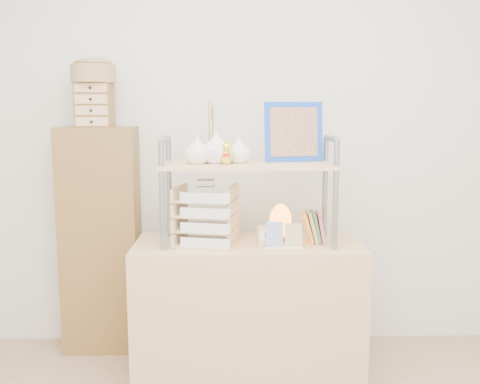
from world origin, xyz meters
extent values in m
cube|color=silver|center=(0.00, 1.70, 1.30)|extent=(3.40, 0.02, 2.60)
cube|color=tan|center=(0.00, 1.20, 0.38)|extent=(1.20, 0.50, 0.75)
cube|color=brown|center=(-0.87, 1.57, 0.68)|extent=(0.45, 0.24, 1.35)
cylinder|color=gray|center=(-0.43, 1.05, 1.02)|extent=(0.03, 0.03, 0.55)
cylinder|color=gray|center=(-0.43, 1.35, 1.02)|extent=(0.03, 0.03, 0.55)
cylinder|color=gray|center=(-0.43, 1.20, 1.30)|extent=(0.03, 0.30, 0.03)
cylinder|color=gray|center=(0.43, 1.05, 1.02)|extent=(0.03, 0.03, 0.55)
cylinder|color=gray|center=(0.43, 1.35, 1.02)|extent=(0.03, 0.03, 0.55)
cylinder|color=gray|center=(0.43, 1.20, 1.30)|extent=(0.03, 0.30, 0.03)
cube|color=tan|center=(0.00, 1.20, 1.16)|extent=(0.90, 0.34, 0.02)
imported|color=white|center=(-0.26, 1.18, 1.24)|extent=(0.14, 0.14, 0.14)
imported|color=white|center=(-0.16, 1.20, 1.26)|extent=(0.16, 0.16, 0.17)
imported|color=white|center=(-0.05, 1.22, 1.24)|extent=(0.13, 0.13, 0.14)
cylinder|color=#2859AD|center=(-0.20, 1.32, 1.22)|extent=(0.07, 0.07, 0.10)
cube|color=blue|center=(0.25, 1.30, 1.33)|extent=(0.32, 0.11, 0.32)
cube|color=brown|center=(0.25, 1.29, 1.33)|extent=(0.26, 0.08, 0.26)
cube|color=#CB5981|center=(0.38, 1.20, 0.83)|extent=(0.05, 0.12, 0.17)
cube|color=#4C8C46|center=(0.36, 1.22, 0.83)|extent=(0.05, 0.12, 0.17)
cube|color=tan|center=(0.34, 1.20, 0.83)|extent=(0.06, 0.13, 0.17)
cube|color=gold|center=(0.32, 1.22, 0.83)|extent=(0.06, 0.14, 0.17)
cube|color=tan|center=(-0.22, 1.19, 0.76)|extent=(0.33, 0.31, 0.01)
cube|color=white|center=(-0.22, 1.06, 0.78)|extent=(0.25, 0.06, 0.05)
cube|color=tan|center=(-0.22, 1.19, 0.83)|extent=(0.33, 0.31, 0.01)
cube|color=white|center=(-0.22, 1.06, 0.86)|extent=(0.25, 0.06, 0.05)
cube|color=tan|center=(-0.22, 1.19, 0.91)|extent=(0.33, 0.31, 0.01)
cube|color=white|center=(-0.22, 1.06, 0.94)|extent=(0.25, 0.06, 0.05)
cube|color=tan|center=(-0.22, 1.19, 0.99)|extent=(0.33, 0.31, 0.01)
cube|color=white|center=(-0.22, 1.06, 1.01)|extent=(0.25, 0.06, 0.05)
cube|color=beige|center=(-0.22, 1.17, 1.07)|extent=(0.09, 0.09, 0.03)
cylinder|color=brown|center=(0.18, 1.26, 0.76)|extent=(0.11, 0.11, 0.02)
ellipsoid|color=orange|center=(0.18, 1.26, 0.86)|extent=(0.13, 0.12, 0.17)
cube|color=tan|center=(0.08, 1.12, 0.81)|extent=(0.09, 0.05, 0.11)
cylinder|color=white|center=(0.08, 1.10, 0.81)|extent=(0.05, 0.02, 0.06)
cube|color=white|center=(0.18, 1.09, 0.75)|extent=(0.19, 0.05, 0.01)
cube|color=navy|center=(0.13, 1.09, 0.82)|extent=(0.09, 0.03, 0.12)
cube|color=tan|center=(0.23, 1.10, 0.82)|extent=(0.09, 0.02, 0.11)
cube|color=brown|center=(-0.87, 1.55, 1.48)|extent=(0.20, 0.15, 0.25)
cube|color=tan|center=(-0.87, 1.47, 1.38)|extent=(0.18, 0.01, 0.05)
cube|color=tan|center=(-0.87, 1.47, 1.44)|extent=(0.18, 0.01, 0.05)
cube|color=tan|center=(-0.87, 1.47, 1.51)|extent=(0.18, 0.01, 0.05)
cube|color=tan|center=(-0.87, 1.47, 1.57)|extent=(0.18, 0.01, 0.05)
cylinder|color=olive|center=(-0.87, 1.55, 1.65)|extent=(0.25, 0.25, 0.10)
camera|label=1|loc=(-0.09, -1.56, 1.44)|focal=40.00mm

